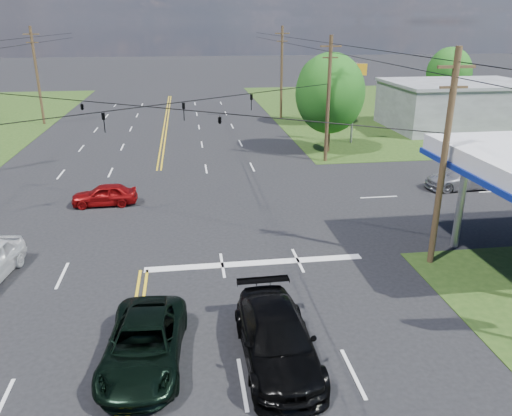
{
  "coord_description": "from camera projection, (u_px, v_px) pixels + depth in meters",
  "views": [
    {
      "loc": [
        2.18,
        -16.31,
        10.39
      ],
      "look_at": [
        5.32,
        6.0,
        1.96
      ],
      "focal_mm": 35.0,
      "sensor_mm": 36.0,
      "label": 1
    }
  ],
  "objects": [
    {
      "name": "polesign_ne",
      "position": [
        355.0,
        83.0,
        43.66
      ],
      "size": [
        1.97,
        0.52,
        7.09
      ],
      "color": "#A5A5AA",
      "rests_on": "ground"
    },
    {
      "name": "tree_right_b",
      "position": [
        321.0,
        84.0,
        52.54
      ],
      "size": [
        4.94,
        4.94,
        7.09
      ],
      "color": "#442F1D",
      "rests_on": "ground"
    },
    {
      "name": "sedan_far",
      "position": [
        463.0,
        178.0,
        32.91
      ],
      "size": [
        5.05,
        2.18,
        1.45
      ],
      "primitive_type": "imported",
      "rotation": [
        0.0,
        0.0,
        -1.54
      ],
      "color": "#A3A3A7",
      "rests_on": "ground"
    },
    {
      "name": "suv_black",
      "position": [
        277.0,
        339.0,
        16.05
      ],
      "size": [
        2.4,
        5.69,
        1.64
      ],
      "primitive_type": "imported",
      "rotation": [
        0.0,
        0.0,
        0.02
      ],
      "color": "black",
      "rests_on": "ground"
    },
    {
      "name": "grass_ne",
      "position": [
        444.0,
        108.0,
        63.86
      ],
      "size": [
        46.0,
        48.0,
        0.03
      ],
      "primitive_type": "cube",
      "color": "#203A12",
      "rests_on": "ground"
    },
    {
      "name": "sedan_red",
      "position": [
        104.0,
        195.0,
        29.93
      ],
      "size": [
        3.85,
        1.61,
        1.3
      ],
      "primitive_type": "imported",
      "rotation": [
        0.0,
        0.0,
        -1.55
      ],
      "color": "maroon",
      "rests_on": "ground"
    },
    {
      "name": "stop_bar",
      "position": [
        255.0,
        263.0,
        22.84
      ],
      "size": [
        10.0,
        0.5,
        0.02
      ],
      "primitive_type": "cube",
      "color": "silver",
      "rests_on": "ground"
    },
    {
      "name": "retail_ne",
      "position": [
        458.0,
        107.0,
        51.31
      ],
      "size": [
        14.0,
        10.0,
        4.4
      ],
      "primitive_type": "cube",
      "color": "slate",
      "rests_on": "ground"
    },
    {
      "name": "ground",
      "position": [
        153.0,
        208.0,
        29.61
      ],
      "size": [
        280.0,
        280.0,
        0.0
      ],
      "primitive_type": "plane",
      "color": "black",
      "rests_on": "ground"
    },
    {
      "name": "tree_right_a",
      "position": [
        330.0,
        93.0,
        40.86
      ],
      "size": [
        5.7,
        5.7,
        8.18
      ],
      "color": "#442F1D",
      "rests_on": "ground"
    },
    {
      "name": "tree_far_r",
      "position": [
        449.0,
        73.0,
        60.28
      ],
      "size": [
        5.32,
        5.32,
        7.63
      ],
      "color": "#442F1D",
      "rests_on": "ground"
    },
    {
      "name": "pole_right_far",
      "position": [
        282.0,
        72.0,
        55.46
      ],
      "size": [
        1.6,
        0.28,
        10.0
      ],
      "color": "#442F1D",
      "rests_on": "ground"
    },
    {
      "name": "pole_left_far",
      "position": [
        37.0,
        75.0,
        52.06
      ],
      "size": [
        1.6,
        0.28,
        10.0
      ],
      "color": "#442F1D",
      "rests_on": "ground"
    },
    {
      "name": "span_wire_signals",
      "position": [
        145.0,
        107.0,
        27.51
      ],
      "size": [
        26.0,
        18.0,
        1.13
      ],
      "color": "black",
      "rests_on": "ground"
    },
    {
      "name": "pole_ne",
      "position": [
        328.0,
        98.0,
        37.93
      ],
      "size": [
        1.6,
        0.28,
        9.5
      ],
      "color": "#442F1D",
      "rests_on": "ground"
    },
    {
      "name": "pickup_dkgreen",
      "position": [
        144.0,
        344.0,
        15.93
      ],
      "size": [
        2.82,
        5.42,
        1.46
      ],
      "primitive_type": "imported",
      "rotation": [
        0.0,
        0.0,
        -0.08
      ],
      "color": "black",
      "rests_on": "ground"
    },
    {
      "name": "pole_se",
      "position": [
        444.0,
        159.0,
        21.24
      ],
      "size": [
        1.6,
        0.28,
        9.5
      ],
      "color": "#442F1D",
      "rests_on": "ground"
    },
    {
      "name": "power_lines",
      "position": [
        139.0,
        60.0,
        24.74
      ],
      "size": [
        26.04,
        100.0,
        0.64
      ],
      "color": "black",
      "rests_on": "ground"
    }
  ]
}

